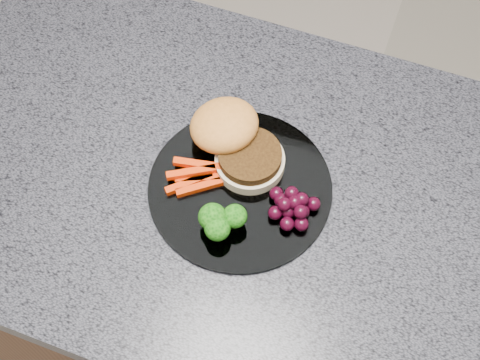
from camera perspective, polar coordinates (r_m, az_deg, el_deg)
name	(u,v)px	position (r m, az deg, el deg)	size (l,w,h in m)	color
island_cabinet	(288,311)	(1.37, 4.10, -11.12)	(1.20, 0.60, 0.86)	#51301C
countertop	(308,212)	(0.95, 5.79, -2.71)	(1.20, 0.60, 0.04)	#44444D
plate	(240,188)	(0.94, 0.00, -0.68)	(0.26, 0.26, 0.01)	white
burger	(233,139)	(0.95, -0.58, 3.52)	(0.18, 0.16, 0.05)	beige
carrot_sticks	(196,176)	(0.94, -3.81, 0.34)	(0.08, 0.07, 0.02)	red
broccoli	(220,221)	(0.89, -1.71, -3.48)	(0.06, 0.06, 0.05)	olive
grape_bunch	(293,207)	(0.91, 4.51, -2.27)	(0.07, 0.06, 0.03)	black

